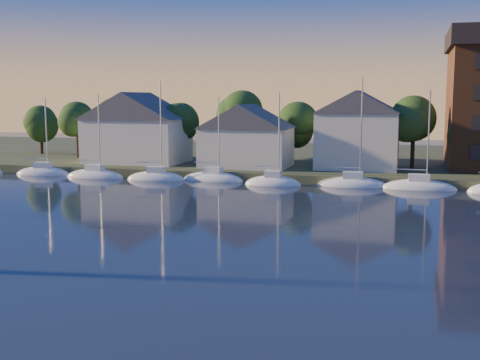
% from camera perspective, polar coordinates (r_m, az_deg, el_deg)
% --- Properties ---
extents(shoreline_land, '(160.00, 50.00, 2.00)m').
position_cam_1_polar(shoreline_land, '(94.65, 7.05, 1.76)').
color(shoreline_land, '#353E24').
rests_on(shoreline_land, ground).
extents(wooden_dock, '(120.00, 3.00, 1.00)m').
position_cam_1_polar(wooden_dock, '(72.19, 4.17, -0.09)').
color(wooden_dock, brown).
rests_on(wooden_dock, ground).
extents(clubhouse_west, '(13.65, 9.45, 9.64)m').
position_cam_1_polar(clubhouse_west, '(84.46, -9.74, 5.01)').
color(clubhouse_west, beige).
rests_on(clubhouse_west, shoreline_land).
extents(clubhouse_centre, '(11.55, 8.40, 8.08)m').
position_cam_1_polar(clubhouse_centre, '(77.92, 0.64, 4.31)').
color(clubhouse_centre, beige).
rests_on(clubhouse_centre, shoreline_land).
extents(clubhouse_east, '(10.50, 8.40, 9.80)m').
position_cam_1_polar(clubhouse_east, '(77.37, 11.12, 4.78)').
color(clubhouse_east, beige).
rests_on(clubhouse_east, shoreline_land).
extents(tree_line, '(93.40, 5.40, 8.90)m').
position_cam_1_polar(tree_line, '(82.01, 7.19, 5.85)').
color(tree_line, '#332517').
rests_on(tree_line, shoreline_land).
extents(moored_fleet, '(79.50, 2.40, 12.05)m').
position_cam_1_polar(moored_fleet, '(70.22, 0.47, -0.21)').
color(moored_fleet, white).
rests_on(moored_fleet, ground).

